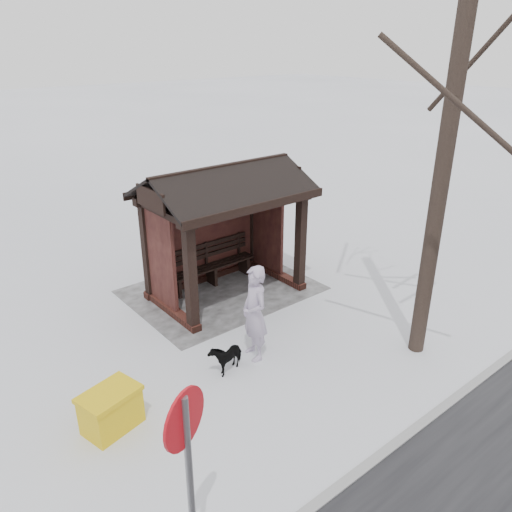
{
  "coord_description": "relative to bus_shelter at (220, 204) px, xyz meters",
  "views": [
    {
      "loc": [
        6.09,
        8.6,
        5.53
      ],
      "look_at": [
        -0.25,
        0.8,
        1.16
      ],
      "focal_mm": 35.0,
      "sensor_mm": 36.0,
      "label": 1
    }
  ],
  "objects": [
    {
      "name": "ground",
      "position": [
        0.0,
        0.16,
        -2.17
      ],
      "size": [
        120.0,
        120.0,
        0.0
      ],
      "primitive_type": "plane",
      "color": "silver",
      "rests_on": "ground"
    },
    {
      "name": "kerb",
      "position": [
        0.0,
        5.66,
        -2.16
      ],
      "size": [
        120.0,
        0.15,
        0.06
      ],
      "primitive_type": "cube",
      "color": "gray",
      "rests_on": "ground"
    },
    {
      "name": "trampled_patch",
      "position": [
        0.0,
        -0.04,
        -2.16
      ],
      "size": [
        4.2,
        3.2,
        0.02
      ],
      "primitive_type": "cube",
      "color": "#96959A",
      "rests_on": "ground"
    },
    {
      "name": "bus_shelter",
      "position": [
        0.0,
        0.0,
        0.0
      ],
      "size": [
        3.6,
        2.4,
        3.09
      ],
      "color": "#3D1D16",
      "rests_on": "ground"
    },
    {
      "name": "pedestrian",
      "position": [
        1.09,
        2.57,
        -1.24
      ],
      "size": [
        0.59,
        0.76,
        1.85
      ],
      "primitive_type": "imported",
      "rotation": [
        0.0,
        0.0,
        1.34
      ],
      "color": "#AFA0BC",
      "rests_on": "ground"
    },
    {
      "name": "dog",
      "position": [
        1.75,
        2.56,
        -1.87
      ],
      "size": [
        0.76,
        0.5,
        0.59
      ],
      "primitive_type": "imported",
      "rotation": [
        0.0,
        0.0,
        1.85
      ],
      "color": "black",
      "rests_on": "ground"
    },
    {
      "name": "grit_bin",
      "position": [
        4.0,
        2.67,
        -1.82
      ],
      "size": [
        0.99,
        0.79,
        0.67
      ],
      "rotation": [
        0.0,
        0.0,
        0.24
      ],
      "color": "gold",
      "rests_on": "ground"
    },
    {
      "name": "road_sign",
      "position": [
        4.27,
        5.44,
        -0.35
      ],
      "size": [
        0.6,
        0.3,
        2.55
      ],
      "rotation": [
        0.0,
        0.0,
        0.43
      ],
      "color": "slate",
      "rests_on": "ground"
    }
  ]
}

